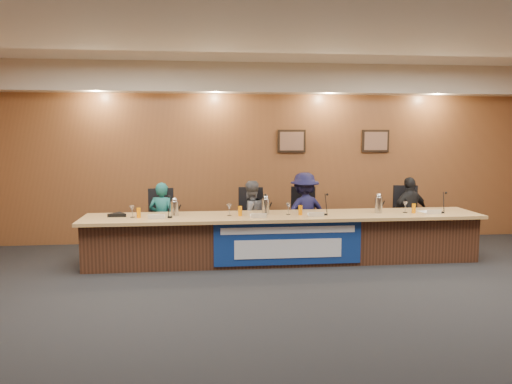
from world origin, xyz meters
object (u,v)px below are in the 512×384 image
at_px(dais_body, 284,239).
at_px(office_chair_c, 303,223).
at_px(panelist_a, 162,219).
at_px(office_chair_b, 250,224).
at_px(panelist_b, 250,217).
at_px(office_chair_d, 407,220).
at_px(panelist_d, 410,213).
at_px(carafe_right, 379,205).
at_px(panelist_c, 304,212).
at_px(banner, 288,243).
at_px(speakerphone, 118,215).
at_px(carafe_mid, 266,207).
at_px(office_chair_a, 163,225).
at_px(carafe_left, 175,209).

bearing_deg(dais_body, office_chair_c, 57.47).
bearing_deg(panelist_a, office_chair_b, -162.12).
bearing_deg(panelist_b, dais_body, 104.00).
bearing_deg(office_chair_d, panelist_d, -78.41).
distance_m(panelist_a, carafe_right, 3.48).
height_order(panelist_a, office_chair_b, panelist_a).
height_order(panelist_c, office_chair_b, panelist_c).
xyz_separation_m(panelist_d, carafe_right, (-0.81, -0.67, 0.25)).
bearing_deg(panelist_c, panelist_a, -14.15).
xyz_separation_m(banner, panelist_c, (0.45, 1.02, 0.29)).
height_order(carafe_right, speakerphone, carafe_right).
bearing_deg(office_chair_b, panelist_c, 4.48).
distance_m(panelist_a, panelist_d, 4.21).
distance_m(dais_body, carafe_mid, 0.59).
height_order(banner, office_chair_d, banner).
xyz_separation_m(panelist_a, office_chair_a, (0.00, 0.10, -0.12)).
bearing_deg(office_chair_a, office_chair_c, -10.64).
bearing_deg(office_chair_c, office_chair_a, -169.32).
distance_m(dais_body, office_chair_b, 0.86).
bearing_deg(office_chair_b, speakerphone, -151.78).
height_order(panelist_d, carafe_left, panelist_d).
distance_m(carafe_left, carafe_right, 3.17).
xyz_separation_m(panelist_b, panelist_d, (2.76, 0.00, 0.02)).
xyz_separation_m(carafe_left, speakerphone, (-0.85, 0.04, -0.08)).
distance_m(panelist_b, speakerphone, 2.14).
bearing_deg(carafe_mid, panelist_b, 107.28).
height_order(office_chair_b, office_chair_d, same).
xyz_separation_m(panelist_a, office_chair_c, (2.36, 0.10, -0.12)).
xyz_separation_m(banner, carafe_left, (-1.67, 0.44, 0.48)).
bearing_deg(office_chair_c, carafe_left, -151.40).
bearing_deg(speakerphone, carafe_mid, -0.88).
height_order(panelist_c, office_chair_c, panelist_c).
xyz_separation_m(dais_body, office_chair_a, (-1.91, 0.71, 0.13)).
xyz_separation_m(dais_body, panelist_a, (-1.91, 0.61, 0.25)).
bearing_deg(office_chair_a, carafe_mid, -33.47).
bearing_deg(office_chair_c, panelist_d, 7.59).
relative_size(office_chair_c, office_chair_d, 1.00).
bearing_deg(panelist_d, panelist_a, -15.67).
bearing_deg(carafe_right, dais_body, 177.73).
height_order(panelist_c, carafe_left, panelist_c).
xyz_separation_m(office_chair_d, carafe_right, (-0.81, -0.77, 0.39)).
relative_size(dais_body, office_chair_d, 12.50).
bearing_deg(banner, carafe_right, 13.39).
relative_size(banner, office_chair_d, 4.58).
distance_m(panelist_a, office_chair_c, 2.37).
distance_m(panelist_a, office_chair_d, 4.21).
xyz_separation_m(office_chair_c, carafe_left, (-2.12, -0.69, 0.38)).
bearing_deg(panelist_b, office_chair_b, -113.18).
relative_size(banner, speakerphone, 6.88).
bearing_deg(speakerphone, office_chair_b, 17.50).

